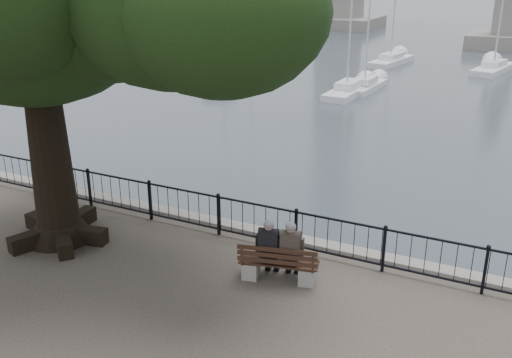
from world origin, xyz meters
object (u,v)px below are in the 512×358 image
Objects in this scene: person_left at (270,250)px; lion_monument at (507,22)px; bench at (278,268)px; person_right at (291,253)px.

person_left is 0.15× the size of lion_monument.
person_right is at bearing 35.12° from bench.
lion_monument is at bearing 88.77° from person_left.
lion_monument is (1.04, 48.72, 0.72)m from person_left.
bench is 1.25× the size of person_right.
person_right is 48.62m from lion_monument.
lion_monument reaches higher than person_left.
bench is at bearing -144.88° from person_right.
lion_monument is (0.61, 48.61, 0.72)m from person_right.
person_right is at bearing -90.72° from lion_monument.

